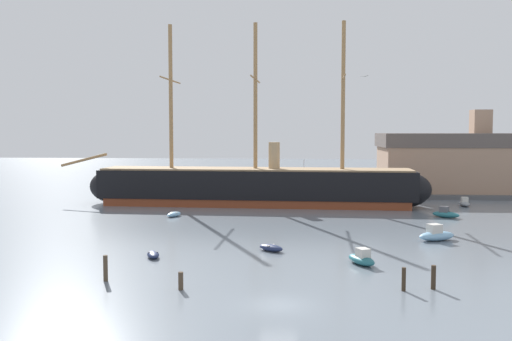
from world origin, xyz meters
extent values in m
plane|color=slate|center=(0.00, 0.00, 0.00)|extent=(400.00, 400.00, 0.00)
cube|color=brown|center=(-5.18, 50.05, 0.62)|extent=(47.53, 9.01, 1.23)
cube|color=black|center=(-5.18, 50.05, 3.43)|extent=(49.51, 9.39, 4.40)
ellipsoid|color=black|center=(-27.81, 50.98, 2.81)|extent=(9.13, 7.00, 5.63)
ellipsoid|color=black|center=(17.46, 49.13, 2.81)|extent=(9.13, 7.00, 5.63)
cube|color=#9E7F5B|center=(-5.18, 50.05, 5.76)|extent=(48.50, 8.76, 0.26)
cylinder|color=#A37A4C|center=(-18.71, 50.61, 17.06)|extent=(0.62, 0.62, 22.86)
cylinder|color=#A37A4C|center=(-18.71, 50.61, 19.80)|extent=(0.73, 11.82, 0.25)
cylinder|color=#A37A4C|center=(-5.18, 50.05, 17.06)|extent=(0.62, 0.62, 22.86)
cylinder|color=#A37A4C|center=(-5.18, 50.05, 19.80)|extent=(0.73, 11.82, 0.25)
cylinder|color=#A37A4C|center=(8.35, 49.50, 17.06)|extent=(0.62, 0.62, 22.86)
cylinder|color=#A37A4C|center=(8.35, 49.50, 19.80)|extent=(0.73, 11.82, 0.25)
cylinder|color=#A37A4C|center=(-33.34, 51.20, 7.05)|extent=(7.80, 0.76, 2.34)
cylinder|color=tan|center=(-2.22, 49.93, 7.83)|extent=(1.76, 1.76, 4.40)
ellipsoid|color=#1E284C|center=(-12.05, 13.20, 0.29)|extent=(1.88, 2.68, 0.58)
cube|color=#4C4C51|center=(-12.05, 13.20, 0.51)|extent=(0.93, 0.54, 0.09)
ellipsoid|color=#236670|center=(6.94, 11.95, 0.41)|extent=(2.85, 3.82, 0.82)
cube|color=beige|center=(7.05, 11.73, 1.07)|extent=(1.33, 1.39, 0.82)
ellipsoid|color=#1E284C|center=(-1.25, 16.80, 0.33)|extent=(2.93, 2.62, 0.65)
cube|color=#B2ADA3|center=(-1.25, 16.80, 0.57)|extent=(0.82, 0.97, 0.10)
ellipsoid|color=#7FB2D6|center=(16.26, 23.26, 0.50)|extent=(4.64, 3.38, 1.00)
cube|color=beige|center=(15.99, 23.14, 1.30)|extent=(1.67, 1.60, 1.00)
ellipsoid|color=#7FB2D6|center=(-15.52, 37.72, 0.32)|extent=(2.17, 2.98, 0.65)
cube|color=#B2ADA3|center=(-15.52, 37.72, 0.57)|extent=(1.03, 0.63, 0.10)
ellipsoid|color=#236670|center=(21.54, 39.47, 0.42)|extent=(3.86, 3.22, 0.84)
cube|color=#4C4C51|center=(21.33, 39.61, 1.10)|extent=(1.46, 1.42, 0.84)
ellipsoid|color=gray|center=(-27.58, 56.39, 0.45)|extent=(3.39, 4.15, 0.90)
cube|color=#B2ADA3|center=(-27.72, 56.62, 1.17)|extent=(1.51, 1.56, 0.90)
ellipsoid|color=gray|center=(27.52, 51.41, 0.40)|extent=(1.71, 3.57, 0.81)
cube|color=beige|center=(27.50, 51.17, 1.05)|extent=(1.02, 1.13, 0.81)
ellipsoid|color=#7FB2D6|center=(2.45, 63.56, 0.48)|extent=(4.87, 4.48, 0.97)
cube|color=#B2ADA3|center=(2.25, 63.72, 1.03)|extent=(1.52, 1.47, 0.51)
cylinder|color=silver|center=(2.64, 63.39, 3.71)|extent=(0.13, 0.13, 5.87)
cylinder|color=#382B1E|center=(11.36, 4.58, 0.90)|extent=(0.35, 0.35, 1.79)
cylinder|color=#4C3D2D|center=(-13.69, 5.04, 1.02)|extent=(0.35, 0.35, 2.04)
cylinder|color=#4C3D2D|center=(-7.33, 3.11, 0.67)|extent=(0.37, 0.37, 1.33)
cylinder|color=#382B1E|center=(9.07, 3.97, 0.87)|extent=(0.31, 0.31, 1.75)
cube|color=#565659|center=(39.56, 67.06, 0.40)|extent=(49.32, 16.16, 0.80)
cube|color=tan|center=(39.56, 67.06, 4.82)|extent=(44.84, 13.47, 8.04)
cube|color=#5B514C|center=(39.56, 67.06, 10.09)|extent=(45.73, 13.73, 2.50)
cube|color=tan|center=(34.77, 67.06, 13.47)|extent=(3.20, 3.20, 4.27)
ellipsoid|color=silver|center=(8.07, 21.09, 17.31)|extent=(0.31, 0.30, 0.11)
sphere|color=silver|center=(7.92, 20.95, 17.32)|extent=(0.09, 0.09, 0.09)
cube|color=#ADA89E|center=(8.26, 20.88, 17.33)|extent=(0.39, 0.41, 0.10)
cube|color=#ADA89E|center=(7.88, 21.29, 17.33)|extent=(0.39, 0.41, 0.10)
camera|label=1|loc=(1.08, -36.54, 11.71)|focal=38.79mm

